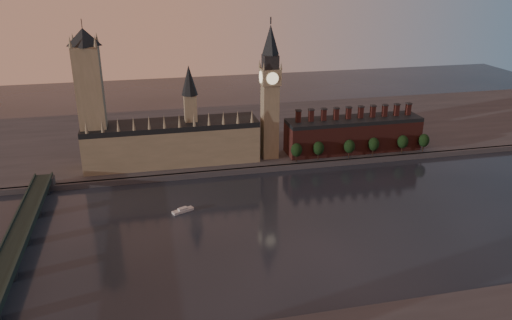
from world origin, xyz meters
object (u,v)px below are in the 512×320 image
at_px(big_ben, 270,91).
at_px(river_boat, 183,210).
at_px(victoria_tower, 90,96).
at_px(westminster_bridge, 13,251).

height_order(big_ben, river_boat, big_ben).
relative_size(victoria_tower, big_ben, 1.01).
xyz_separation_m(victoria_tower, river_boat, (55.24, -77.80, -58.02)).
bearing_deg(big_ben, westminster_bridge, -145.67).
relative_size(victoria_tower, westminster_bridge, 0.54).
height_order(victoria_tower, river_boat, victoria_tower).
bearing_deg(river_boat, westminster_bridge, -179.82).
bearing_deg(victoria_tower, westminster_bridge, -106.56).
relative_size(big_ben, river_boat, 7.47).
bearing_deg(victoria_tower, river_boat, -54.62).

